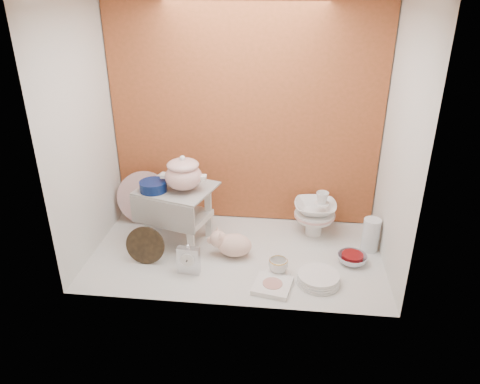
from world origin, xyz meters
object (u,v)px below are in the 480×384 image
Objects in this scene: step_stool at (179,214)px; crystal_bowl at (352,259)px; floral_platter at (144,197)px; mantel_clock at (189,259)px; plush_pig at (234,245)px; porcelain_tower at (315,213)px; gold_rim_teacup at (278,266)px; blue_white_vase at (162,207)px; soup_tureen at (183,173)px; dinner_plate_stack at (318,279)px.

step_stool reaches higher than crystal_bowl.
step_stool is 1.18× the size of floral_platter.
plush_pig is (0.24, 0.21, -0.01)m from mantel_clock.
porcelain_tower is (0.74, 0.54, 0.06)m from mantel_clock.
mantel_clock is 1.71× the size of gold_rim_teacup.
mantel_clock reaches higher than crystal_bowl.
blue_white_vase reaches higher than crystal_bowl.
floral_platter is at bearing 143.42° from soup_tureen.
dinner_plate_stack is (1.19, -0.61, -0.15)m from floral_platter.
porcelain_tower is (0.88, 0.18, -0.03)m from step_stool.
plush_pig is (0.56, -0.38, -0.04)m from blue_white_vase.
soup_tureen reaches higher than gold_rim_teacup.
step_stool is 0.38m from floral_platter.
mantel_clock is 1.07× the size of crystal_bowl.
floral_platter is 1.18m from porcelain_tower.
porcelain_tower is at bearing 39.97° from mantel_clock.
plush_pig reaches higher than gold_rim_teacup.
soup_tureen reaches higher than floral_platter.
porcelain_tower is at bearing 14.42° from soup_tureen.
soup_tureen is 1.08× the size of dinner_plate_stack.
dinner_plate_stack is 1.39× the size of crystal_bowl.
step_stool is at bearing 150.90° from soup_tureen.
porcelain_tower is at bearing 90.82° from dinner_plate_stack.
porcelain_tower is at bearing 28.32° from step_stool.
floral_platter reaches higher than plush_pig.
floral_platter is (-0.30, 0.23, -0.01)m from step_stool.
crystal_bowl is (1.28, -0.38, -0.09)m from blue_white_vase.
mantel_clock is at bearing -53.35° from floral_platter.
step_stool is 2.47× the size of crystal_bowl.
soup_tureen is at bearing 157.64° from dinner_plate_stack.
floral_platter is 1.18× the size of porcelain_tower.
blue_white_vase is 0.67m from mantel_clock.
crystal_bowl is at bearing -56.11° from porcelain_tower.
soup_tureen is 1.01m from dinner_plate_stack.
floral_platter is 0.74m from mantel_clock.
gold_rim_teacup is at bearing -24.58° from soup_tureen.
step_stool reaches higher than mantel_clock.
blue_white_vase is at bearing -0.83° from floral_platter.
step_stool is 1.64× the size of soup_tureen.
plush_pig is 0.56m from dinner_plate_stack.
floral_platter is (-0.35, 0.26, -0.31)m from soup_tureen.
floral_platter is at bearing 179.17° from blue_white_vase.
porcelain_tower reaches higher than plush_pig.
blue_white_vase is at bearing 177.31° from porcelain_tower.
blue_white_vase is 2.14× the size of gold_rim_teacup.
soup_tureen is at bearing -36.58° from floral_platter.
blue_white_vase is 0.99m from gold_rim_teacup.
floral_platter is 1.56× the size of blue_white_vase.
mantel_clock is 0.60× the size of porcelain_tower.
mantel_clock reaches higher than dinner_plate_stack.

